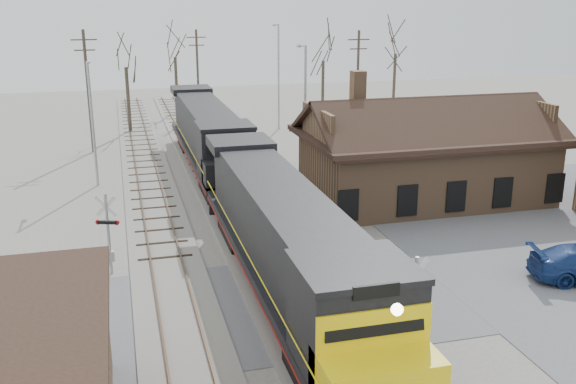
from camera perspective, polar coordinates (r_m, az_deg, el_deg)
ground at (r=26.76m, az=-0.00°, el=-9.88°), size 140.00×140.00×0.00m
road at (r=26.76m, az=-0.00°, el=-9.86°), size 60.00×9.00×0.03m
track_main at (r=40.42m, az=-5.50°, el=-0.54°), size 3.40×90.00×0.24m
track_siding at (r=39.98m, az=-11.87°, el=-1.02°), size 3.40×90.00×0.24m
depot at (r=40.69m, az=12.05°, el=2.70°), size 15.20×9.31×7.90m
locomotive_lead at (r=25.68m, az=0.03°, el=-4.81°), size 3.28×21.96×4.88m
locomotive_trailing at (r=46.69m, az=-7.07°, el=4.91°), size 3.28×21.96×4.62m
crossbuck_near at (r=21.97m, az=11.11°, el=-10.90°), size 1.13×0.43×4.07m
crossbuck_far at (r=29.93m, az=-15.66°, el=-3.83°), size 1.05×0.43×3.81m
streetlight_a at (r=44.25m, az=-17.03°, el=6.40°), size 0.25×2.04×8.22m
streetlight_b at (r=45.06m, az=1.49°, el=7.86°), size 0.25×2.04×9.08m
streetlight_c at (r=61.92m, az=-0.87°, el=10.65°), size 0.25×2.04×9.89m
utility_pole_a at (r=54.45m, az=-17.34°, el=8.70°), size 2.00×0.24×9.81m
utility_pole_b at (r=69.01m, az=-8.03°, el=10.52°), size 2.00×0.24×9.13m
utility_pole_c at (r=58.61m, az=6.20°, el=9.69°), size 2.00×0.24×9.47m
tree_b at (r=61.84m, az=-14.27°, el=11.62°), size 4.06×4.06×9.94m
tree_c at (r=71.63m, az=-10.04°, el=12.53°), size 4.08×4.08×10.00m
tree_d at (r=66.50m, az=3.16°, el=12.44°), size 4.08×4.08×9.99m
tree_e at (r=68.40m, az=9.58°, el=12.95°), size 4.48×4.48×10.97m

